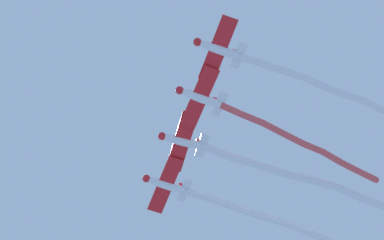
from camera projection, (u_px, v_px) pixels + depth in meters
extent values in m
ellipsoid|color=white|center=(167.00, 185.00, 89.79)|extent=(4.82, 4.06, 1.08)
sphere|color=red|center=(146.00, 178.00, 89.40)|extent=(1.28, 1.28, 0.91)
ellipsoid|color=#1E2D4C|center=(162.00, 182.00, 90.05)|extent=(1.48, 1.37, 0.57)
cube|color=red|center=(165.00, 185.00, 89.63)|extent=(6.09, 7.15, 0.14)
cube|color=white|center=(185.00, 190.00, 90.21)|extent=(2.62, 2.98, 0.12)
cube|color=red|center=(184.00, 188.00, 90.70)|extent=(1.03, 0.84, 1.48)
cylinder|color=white|center=(201.00, 196.00, 90.63)|extent=(3.31, 2.60, 1.47)
cylinder|color=white|center=(226.00, 204.00, 91.66)|extent=(3.56, 2.56, 1.37)
cylinder|color=white|center=(249.00, 212.00, 92.79)|extent=(3.08, 2.16, 1.68)
cylinder|color=white|center=(270.00, 218.00, 94.05)|extent=(3.47, 2.46, 1.71)
cylinder|color=white|center=(291.00, 225.00, 95.20)|extent=(3.13, 2.31, 1.45)
cylinder|color=white|center=(311.00, 233.00, 96.38)|extent=(3.46, 2.13, 1.59)
sphere|color=white|center=(188.00, 192.00, 90.14)|extent=(0.91, 0.91, 0.91)
sphere|color=white|center=(213.00, 199.00, 91.12)|extent=(0.91, 0.91, 0.91)
sphere|color=white|center=(239.00, 209.00, 92.19)|extent=(0.91, 0.91, 0.91)
sphere|color=white|center=(258.00, 215.00, 93.39)|extent=(0.91, 0.91, 0.91)
sphere|color=white|center=(281.00, 222.00, 94.70)|extent=(0.91, 0.91, 0.91)
sphere|color=white|center=(301.00, 229.00, 95.70)|extent=(0.91, 0.91, 0.91)
sphere|color=white|center=(321.00, 238.00, 97.06)|extent=(0.91, 0.91, 0.91)
ellipsoid|color=white|center=(183.00, 141.00, 87.61)|extent=(4.60, 4.35, 1.08)
sphere|color=red|center=(162.00, 136.00, 87.31)|extent=(1.29, 1.29, 0.91)
ellipsoid|color=#1E2D4C|center=(178.00, 138.00, 87.89)|extent=(1.45, 1.42, 0.57)
cube|color=red|center=(182.00, 142.00, 87.46)|extent=(6.49, 6.84, 0.14)
cube|color=white|center=(202.00, 146.00, 87.95)|extent=(2.76, 2.88, 0.12)
cube|color=red|center=(201.00, 143.00, 88.45)|extent=(0.98, 0.91, 1.48)
cylinder|color=white|center=(219.00, 152.00, 87.93)|extent=(3.18, 2.63, 1.34)
cylinder|color=white|center=(245.00, 161.00, 88.27)|extent=(3.05, 2.66, 0.95)
cylinder|color=white|center=(270.00, 169.00, 88.59)|extent=(2.91, 2.62, 1.24)
cylinder|color=white|center=(295.00, 176.00, 88.81)|extent=(2.96, 2.84, 0.92)
cylinder|color=white|center=(322.00, 183.00, 89.19)|extent=(3.02, 2.79, 0.89)
cylinder|color=white|center=(348.00, 192.00, 89.63)|extent=(3.35, 2.59, 1.09)
cylinder|color=white|center=(374.00, 203.00, 89.87)|extent=(3.21, 2.75, 1.45)
sphere|color=white|center=(206.00, 147.00, 87.86)|extent=(0.87, 0.87, 0.87)
sphere|color=white|center=(232.00, 157.00, 88.01)|extent=(0.87, 0.87, 0.87)
sphere|color=white|center=(257.00, 165.00, 88.53)|extent=(0.87, 0.87, 0.87)
sphere|color=white|center=(282.00, 173.00, 88.64)|extent=(0.87, 0.87, 0.87)
sphere|color=white|center=(309.00, 180.00, 88.98)|extent=(0.87, 0.87, 0.87)
sphere|color=white|center=(335.00, 187.00, 89.40)|extent=(0.87, 0.87, 0.87)
sphere|color=white|center=(361.00, 198.00, 89.86)|extent=(0.87, 0.87, 0.87)
ellipsoid|color=white|center=(201.00, 98.00, 84.89)|extent=(4.85, 4.01, 1.08)
sphere|color=red|center=(180.00, 90.00, 84.49)|extent=(1.28, 1.28, 0.91)
ellipsoid|color=#1E2D4C|center=(195.00, 94.00, 85.15)|extent=(1.48, 1.36, 0.57)
cube|color=red|center=(199.00, 98.00, 84.73)|extent=(6.01, 7.20, 0.14)
cube|color=white|center=(219.00, 104.00, 85.33)|extent=(2.59, 2.99, 0.12)
cube|color=red|center=(218.00, 102.00, 85.82)|extent=(1.04, 0.83, 1.48)
cylinder|color=#DB4C4C|center=(232.00, 110.00, 85.58)|extent=(2.44, 1.81, 0.96)
cylinder|color=#DB4C4C|center=(252.00, 119.00, 86.13)|extent=(2.64, 2.12, 0.78)
cylinder|color=#DB4C4C|center=(273.00, 128.00, 86.81)|extent=(2.86, 1.87, 1.09)
cylinder|color=#DB4C4C|center=(293.00, 139.00, 87.43)|extent=(2.79, 2.04, 1.01)
cylinder|color=#DB4C4C|center=(313.00, 148.00, 87.80)|extent=(2.44, 1.97, 0.78)
cylinder|color=#DB4C4C|center=(332.00, 157.00, 88.40)|extent=(2.89, 1.86, 0.89)
cylinder|color=#DB4C4C|center=(350.00, 167.00, 89.26)|extent=(2.69, 1.76, 1.15)
cylinder|color=#DB4C4C|center=(367.00, 176.00, 89.97)|extent=(2.47, 1.86, 0.75)
sphere|color=#DB4C4C|center=(223.00, 106.00, 85.26)|extent=(0.74, 0.74, 0.74)
sphere|color=#DB4C4C|center=(241.00, 114.00, 85.91)|extent=(0.74, 0.74, 0.74)
sphere|color=#DB4C4C|center=(263.00, 123.00, 86.35)|extent=(0.74, 0.74, 0.74)
sphere|color=#DB4C4C|center=(283.00, 133.00, 87.27)|extent=(0.74, 0.74, 0.74)
sphere|color=#DB4C4C|center=(304.00, 144.00, 87.60)|extent=(0.74, 0.74, 0.74)
sphere|color=#DB4C4C|center=(323.00, 152.00, 88.01)|extent=(0.74, 0.74, 0.74)
sphere|color=#DB4C4C|center=(342.00, 163.00, 88.80)|extent=(0.74, 0.74, 0.74)
sphere|color=#DB4C4C|center=(359.00, 171.00, 89.72)|extent=(0.74, 0.74, 0.74)
sphere|color=#DB4C4C|center=(376.00, 180.00, 90.22)|extent=(0.74, 0.74, 0.74)
ellipsoid|color=white|center=(219.00, 49.00, 82.71)|extent=(4.78, 4.11, 1.08)
sphere|color=red|center=(197.00, 42.00, 82.34)|extent=(1.28, 1.28, 0.91)
ellipsoid|color=#1E2D4C|center=(214.00, 46.00, 82.98)|extent=(1.47, 1.38, 0.57)
cube|color=red|center=(218.00, 49.00, 82.56)|extent=(6.16, 7.10, 0.14)
cube|color=white|center=(239.00, 56.00, 83.12)|extent=(2.64, 2.96, 0.12)
cube|color=red|center=(237.00, 53.00, 83.61)|extent=(1.02, 0.86, 1.48)
cylinder|color=white|center=(253.00, 61.00, 83.47)|extent=(2.64, 2.08, 1.35)
cylinder|color=white|center=(273.00, 67.00, 84.39)|extent=(2.77, 2.13, 1.46)
cylinder|color=white|center=(295.00, 75.00, 85.14)|extent=(2.67, 2.30, 0.95)
cylinder|color=white|center=(316.00, 83.00, 85.68)|extent=(2.56, 1.96, 0.90)
cylinder|color=white|center=(336.00, 91.00, 86.26)|extent=(2.73, 2.25, 0.95)
cylinder|color=white|center=(356.00, 98.00, 86.97)|extent=(2.64, 2.10, 1.35)
cylinder|color=white|center=(374.00, 106.00, 87.90)|extent=(2.76, 1.79, 1.31)
sphere|color=white|center=(242.00, 57.00, 83.05)|extent=(0.79, 0.79, 0.79)
sphere|color=white|center=(263.00, 64.00, 83.90)|extent=(0.79, 0.79, 0.79)
sphere|color=white|center=(284.00, 71.00, 84.87)|extent=(0.79, 0.79, 0.79)
sphere|color=white|center=(306.00, 78.00, 85.40)|extent=(0.79, 0.79, 0.79)
sphere|color=white|center=(325.00, 87.00, 85.97)|extent=(0.79, 0.79, 0.79)
sphere|color=white|center=(347.00, 95.00, 86.55)|extent=(0.79, 0.79, 0.79)
sphere|color=white|center=(366.00, 101.00, 87.39)|extent=(0.79, 0.79, 0.79)
sphere|color=white|center=(382.00, 110.00, 88.41)|extent=(0.79, 0.79, 0.79)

